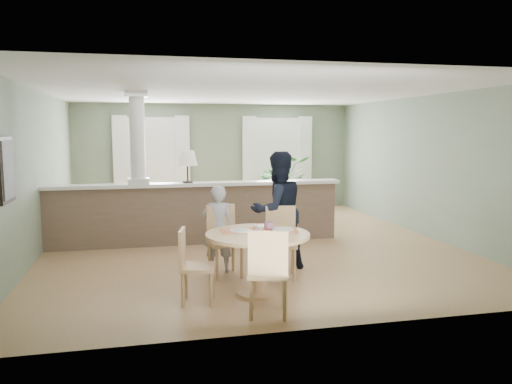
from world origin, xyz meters
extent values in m
plane|color=tan|center=(0.00, 0.00, 0.00)|extent=(8.00, 8.00, 0.00)
cube|color=gray|center=(0.00, 4.00, 1.35)|extent=(7.00, 0.02, 2.70)
cube|color=gray|center=(-3.50, 0.00, 1.35)|extent=(0.02, 8.00, 2.70)
cube|color=gray|center=(3.50, 0.00, 1.35)|extent=(0.02, 8.00, 2.70)
cube|color=gray|center=(0.00, -4.00, 1.35)|extent=(7.00, 0.02, 2.70)
cube|color=white|center=(0.00, 0.00, 2.70)|extent=(7.00, 8.00, 0.02)
cube|color=white|center=(-1.60, 3.97, 1.55)|extent=(1.10, 0.02, 1.50)
cube|color=white|center=(-1.60, 3.94, 1.55)|extent=(1.22, 0.04, 1.62)
cube|color=white|center=(1.60, 3.97, 1.55)|extent=(1.10, 0.02, 1.50)
cube|color=white|center=(1.60, 3.94, 1.55)|extent=(1.22, 0.04, 1.62)
cube|color=silver|center=(-2.35, 3.88, 1.25)|extent=(0.35, 0.10, 2.30)
cube|color=silver|center=(-0.85, 3.88, 1.25)|extent=(0.35, 0.10, 2.30)
cube|color=silver|center=(0.85, 3.88, 1.25)|extent=(0.35, 0.10, 2.30)
cube|color=silver|center=(2.35, 3.88, 1.25)|extent=(0.35, 0.10, 2.30)
cube|color=black|center=(-3.47, -2.00, 1.55)|extent=(0.04, 0.62, 0.82)
cube|color=slate|center=(-3.44, -2.00, 1.55)|extent=(0.02, 0.52, 0.72)
cube|color=brown|center=(-0.90, 0.20, 0.53)|extent=(5.20, 0.22, 1.05)
cube|color=white|center=(-0.90, 0.20, 1.08)|extent=(5.32, 0.36, 0.06)
cube|color=white|center=(-1.90, 0.20, 1.16)|extent=(0.36, 0.36, 0.10)
cylinder|color=white|center=(-1.90, 0.20, 1.91)|extent=(0.26, 0.26, 1.39)
cube|color=white|center=(-1.90, 0.20, 2.65)|extent=(0.38, 0.38, 0.10)
cylinder|color=black|center=(-1.05, 0.20, 1.12)|extent=(0.18, 0.18, 0.03)
cylinder|color=black|center=(-1.05, 0.20, 1.28)|extent=(0.03, 0.03, 0.28)
cone|color=#F4E8C9|center=(-1.05, 0.20, 1.55)|extent=(0.36, 0.36, 0.26)
imported|color=#91784F|center=(-0.42, 1.94, 0.43)|extent=(2.95, 1.18, 0.86)
imported|color=#295F26|center=(1.55, 3.20, 0.71)|extent=(1.46, 1.32, 1.42)
cylinder|color=tan|center=(-0.46, -2.80, 0.02)|extent=(0.54, 0.54, 0.04)
cylinder|color=tan|center=(-0.46, -2.80, 0.39)|extent=(0.15, 0.15, 0.70)
cylinder|color=tan|center=(-0.46, -2.80, 0.76)|extent=(1.29, 1.29, 0.04)
cube|color=#CB432D|center=(-0.65, -2.62, 0.78)|extent=(0.47, 0.34, 0.01)
cube|color=#CB432D|center=(-0.13, -2.67, 0.78)|extent=(0.54, 0.46, 0.01)
cylinder|color=white|center=(-0.65, -2.65, 0.79)|extent=(0.28, 0.28, 0.01)
cylinder|color=white|center=(-0.11, -2.69, 0.79)|extent=(0.28, 0.28, 0.01)
cylinder|color=white|center=(-0.48, -2.82, 0.83)|extent=(0.08, 0.08, 0.09)
cube|color=silver|center=(-0.71, -2.70, 0.80)|extent=(0.02, 0.19, 0.00)
cube|color=silver|center=(-0.84, -2.66, 0.79)|extent=(0.02, 0.23, 0.00)
cylinder|color=white|center=(0.01, -2.91, 0.81)|extent=(0.04, 0.04, 0.07)
cylinder|color=silver|center=(0.01, -2.91, 0.85)|extent=(0.04, 0.04, 0.01)
imported|color=#2566AE|center=(-0.28, -2.64, 0.83)|extent=(0.13, 0.13, 0.10)
cube|color=tan|center=(-0.73, -1.91, 0.48)|extent=(0.51, 0.51, 0.05)
cylinder|color=tan|center=(-0.87, -2.12, 0.23)|extent=(0.04, 0.04, 0.45)
cylinder|color=tan|center=(-0.52, -2.06, 0.23)|extent=(0.04, 0.04, 0.45)
cylinder|color=tan|center=(-0.93, -1.77, 0.23)|extent=(0.04, 0.04, 0.45)
cylinder|color=tan|center=(-0.58, -1.71, 0.23)|extent=(0.04, 0.04, 0.45)
cube|color=tan|center=(-0.76, -1.72, 0.74)|extent=(0.42, 0.11, 0.49)
cube|color=tan|center=(0.01, -2.17, 0.47)|extent=(0.53, 0.53, 0.05)
cylinder|color=tan|center=(-0.20, -2.30, 0.23)|extent=(0.04, 0.04, 0.45)
cylinder|color=tan|center=(0.15, -2.38, 0.23)|extent=(0.04, 0.04, 0.45)
cylinder|color=tan|center=(-0.12, -1.95, 0.23)|extent=(0.04, 0.04, 0.45)
cylinder|color=tan|center=(0.23, -2.03, 0.23)|extent=(0.04, 0.04, 0.45)
cube|color=tan|center=(0.06, -1.97, 0.74)|extent=(0.42, 0.14, 0.49)
cube|color=tan|center=(-0.50, -3.51, 0.48)|extent=(0.55, 0.55, 0.05)
cylinder|color=tan|center=(-0.28, -3.38, 0.23)|extent=(0.04, 0.04, 0.46)
cylinder|color=tan|center=(-0.63, -3.29, 0.23)|extent=(0.04, 0.04, 0.46)
cylinder|color=tan|center=(-0.38, -3.73, 0.23)|extent=(0.04, 0.04, 0.46)
cylinder|color=tan|center=(-0.73, -3.64, 0.23)|extent=(0.04, 0.04, 0.46)
cube|color=tan|center=(-0.56, -3.70, 0.74)|extent=(0.42, 0.15, 0.49)
cube|color=tan|center=(-1.22, -2.95, 0.43)|extent=(0.47, 0.47, 0.05)
cylinder|color=tan|center=(-1.09, -3.14, 0.21)|extent=(0.04, 0.04, 0.41)
cylinder|color=tan|center=(-1.03, -2.82, 0.21)|extent=(0.04, 0.04, 0.41)
cylinder|color=tan|center=(-1.41, -3.08, 0.21)|extent=(0.04, 0.04, 0.41)
cylinder|color=tan|center=(-1.35, -2.76, 0.21)|extent=(0.04, 0.04, 0.41)
cube|color=tan|center=(-1.40, -2.91, 0.67)|extent=(0.11, 0.38, 0.44)
imported|color=#98989D|center=(-0.79, -1.69, 0.63)|extent=(0.50, 0.36, 1.26)
imported|color=black|center=(0.08, -1.72, 0.87)|extent=(0.98, 0.85, 1.73)
camera|label=1|loc=(-1.81, -8.67, 2.03)|focal=35.00mm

